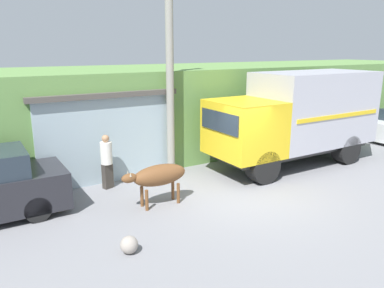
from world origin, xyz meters
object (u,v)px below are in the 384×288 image
at_px(brown_cow, 158,176).
at_px(roadside_rock, 129,245).
at_px(utility_pole, 170,70).
at_px(cargo_truck, 299,115).
at_px(pedestrian_on_hill, 107,159).

height_order(brown_cow, roadside_rock, brown_cow).
height_order(brown_cow, utility_pole, utility_pole).
xyz_separation_m(brown_cow, utility_pole, (1.54, 2.16, 2.67)).
relative_size(cargo_truck, utility_pole, 0.97).
relative_size(utility_pole, roadside_rock, 17.87).
distance_m(cargo_truck, utility_pole, 5.01).
xyz_separation_m(brown_cow, pedestrian_on_hill, (-0.77, 1.98, 0.08)).
distance_m(cargo_truck, brown_cow, 6.18).
bearing_deg(roadside_rock, cargo_truck, 19.13).
bearing_deg(utility_pole, roadside_rock, -128.00).
distance_m(pedestrian_on_hill, utility_pole, 3.48).
relative_size(cargo_truck, roadside_rock, 17.29).
xyz_separation_m(utility_pole, roadside_rock, (-3.19, -4.09, -3.33)).
xyz_separation_m(pedestrian_on_hill, utility_pole, (2.31, 0.18, 2.59)).
height_order(cargo_truck, roadside_rock, cargo_truck).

